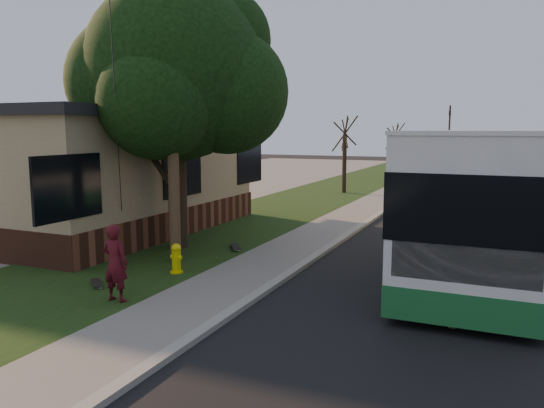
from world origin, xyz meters
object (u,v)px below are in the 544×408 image
(fire_hydrant, at_px, (176,258))
(bare_tree_near, at_px, (345,156))
(skateboard_main, at_px, (235,247))
(distant_car, at_px, (485,168))
(transit_bus, at_px, (482,190))
(skateboard_spare, at_px, (97,283))
(skateboarder, at_px, (115,263))
(dumpster, at_px, (96,205))
(leafy_tree, at_px, (178,75))
(utility_pole, at_px, (171,89))
(bare_tree_far, at_px, (395,151))
(traffic_signal, at_px, (449,135))

(fire_hydrant, xyz_separation_m, bare_tree_near, (-0.90, 18.00, 1.72))
(skateboard_main, bearing_deg, distant_car, 78.48)
(skateboard_main, distance_m, distant_car, 29.35)
(transit_bus, relative_size, skateboard_spare, 19.10)
(skateboarder, distance_m, dumpster, 10.04)
(fire_hydrant, height_order, leafy_tree, leafy_tree)
(utility_pole, relative_size, skateboard_spare, 13.10)
(skateboarder, height_order, distant_car, skateboarder)
(fire_hydrant, height_order, skateboard_spare, fire_hydrant)
(skateboarder, bearing_deg, distant_car, -100.13)
(transit_bus, bearing_deg, skateboarder, -131.72)
(fire_hydrant, height_order, transit_bus, transit_bus)
(bare_tree_near, height_order, dumpster, bare_tree_near)
(skateboarder, xyz_separation_m, skateboard_main, (0.00, 5.30, -0.75))
(fire_hydrant, relative_size, transit_bus, 0.06)
(skateboard_spare, bearing_deg, leafy_tree, 96.88)
(bare_tree_near, bearing_deg, skateboarder, -87.19)
(bare_tree_far, distance_m, skateboard_main, 27.12)
(transit_bus, height_order, distant_car, transit_bus)
(bare_tree_near, relative_size, transit_bus, 0.33)
(skateboard_main, bearing_deg, bare_tree_near, 93.80)
(bare_tree_near, relative_size, skateboarder, 2.66)
(skateboarder, distance_m, distant_car, 34.55)
(traffic_signal, height_order, skateboard_main, traffic_signal)
(utility_pole, xyz_separation_m, skateboarder, (0.81, -3.34, -3.75))
(transit_bus, xyz_separation_m, distant_car, (-0.82, 26.56, -1.12))
(bare_tree_far, xyz_separation_m, skateboarder, (0.50, -32.35, -1.12))
(leafy_tree, distance_m, skateboarder, 6.79)
(leafy_tree, distance_m, dumpster, 7.27)
(fire_hydrant, bearing_deg, utility_pole, 125.38)
(skateboard_spare, relative_size, distant_car, 0.15)
(skateboarder, xyz_separation_m, distant_car, (5.86, 34.05, -0.10))
(skateboard_spare, bearing_deg, traffic_signal, 83.36)
(traffic_signal, distance_m, skateboard_spare, 36.03)
(leafy_tree, bearing_deg, fire_hydrant, -59.33)
(utility_pole, xyz_separation_m, bare_tree_far, (0.31, 29.01, -2.63))
(utility_pole, xyz_separation_m, dumpster, (-6.19, 3.85, -3.89))
(fire_hydrant, height_order, bare_tree_near, bare_tree_near)
(dumpster, bearing_deg, bare_tree_near, 65.48)
(skateboarder, height_order, skateboard_main, skateboarder)
(utility_pole, bearing_deg, fire_hydrant, -54.62)
(bare_tree_far, distance_m, distant_car, 6.70)
(bare_tree_near, relative_size, skateboard_spare, 6.22)
(bare_tree_far, height_order, dumpster, bare_tree_far)
(traffic_signal, bearing_deg, distant_car, -38.80)
(bare_tree_near, distance_m, traffic_signal, 16.52)
(fire_hydrant, distance_m, traffic_signal, 34.25)
(traffic_signal, xyz_separation_m, dumpster, (-10.00, -29.15, -2.42))
(fire_hydrant, height_order, skateboarder, skateboarder)
(bare_tree_far, relative_size, dumpster, 2.34)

